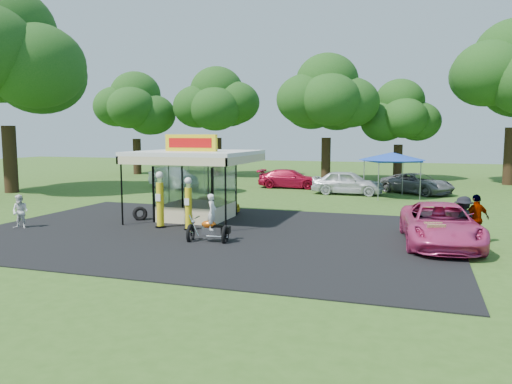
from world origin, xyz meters
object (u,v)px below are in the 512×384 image
bg_car_d (417,184)px  bg_car_b (290,179)px  gas_station_kiosk (196,184)px  motorcycle (211,223)px  spectator_east_a (463,220)px  pink_sedan (440,225)px  spectator_west (20,212)px  spectator_east_b (476,219)px  tent_east (392,157)px  bg_car_a (173,178)px  bg_car_c (348,182)px  gas_pump_right (189,205)px  tent_west (196,156)px  gas_pump_left (160,201)px  kiosk_car (214,204)px  a_frame_sign (434,239)px

bg_car_d → bg_car_b: bearing=120.9°
gas_station_kiosk → motorcycle: (2.74, -4.62, -1.01)m
bg_car_b → spectator_east_a: bearing=-149.0°
pink_sedan → spectator_west: (-17.63, -2.22, -0.03)m
spectator_east_b → tent_east: size_ratio=0.44×
bg_car_a → bg_car_c: 13.50m
gas_pump_right → motorcycle: bearing=-46.3°
bg_car_a → bg_car_d: bearing=-51.4°
gas_station_kiosk → tent_west: size_ratio=1.29×
pink_sedan → bg_car_a: size_ratio=1.16×
bg_car_b → gas_pump_left: bearing=173.8°
gas_station_kiosk → kiosk_car: 2.56m
pink_sedan → spectator_west: size_ratio=3.76×
motorcycle → spectator_west: 9.20m
kiosk_car → spectator_east_a: 12.67m
motorcycle → a_frame_sign: size_ratio=1.77×
a_frame_sign → spectator_west: (-17.38, -0.56, 0.19)m
spectator_east_b → bg_car_a: bearing=-68.2°
spectator_east_b → bg_car_a: (-20.34, 14.16, -0.14)m
kiosk_car → pink_sedan: size_ratio=0.49×
pink_sedan → tent_west: size_ratio=1.36×
bg_car_b → tent_east: (7.80, -3.62, 1.99)m
gas_station_kiosk → pink_sedan: 11.46m
kiosk_car → bg_car_c: bg_car_c is taller
spectator_west → bg_car_d: (16.72, 19.23, -0.04)m
bg_car_d → bg_car_c: bearing=148.8°
motorcycle → bg_car_d: motorcycle is taller
a_frame_sign → spectator_east_a: (1.08, 2.20, 0.35)m
gas_pump_left → bg_car_c: size_ratio=0.52×
gas_pump_right → a_frame_sign: 10.18m
spectator_east_a → gas_station_kiosk: bearing=-53.5°
gas_pump_left → gas_pump_right: bearing=-4.3°
motorcycle → tent_east: bearing=63.3°
motorcycle → a_frame_sign: 8.21m
kiosk_car → bg_car_a: size_ratio=0.57×
gas_pump_right → spectator_east_b: bearing=5.4°
gas_station_kiosk → motorcycle: 5.47m
gas_pump_left → tent_west: 13.87m
spectator_east_a → bg_car_b: size_ratio=0.37×
bg_car_a → bg_car_b: (8.65, 2.98, -0.08)m
pink_sedan → a_frame_sign: bearing=-104.0°
spectator_west → tent_west: tent_west is taller
spectator_west → spectator_east_b: bearing=0.9°
gas_pump_left → spectator_east_b: gas_pump_left is taller
gas_pump_right → tent_west: size_ratio=0.56×
gas_station_kiosk → bg_car_d: 17.92m
gas_station_kiosk → tent_west: (-4.90, 10.57, 0.87)m
tent_west → spectator_west: bearing=-95.9°
gas_pump_left → gas_station_kiosk: bearing=77.0°
motorcycle → spectator_east_b: size_ratio=1.04×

